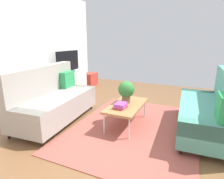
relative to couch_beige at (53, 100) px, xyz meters
name	(u,v)px	position (x,y,z in m)	size (l,w,h in m)	color
ground_plane	(125,128)	(0.24, -1.44, -0.44)	(7.68, 7.68, 0.00)	brown
wall_far	(10,47)	(0.24, 1.36, 1.01)	(6.40, 0.12, 2.90)	white
area_rug	(135,127)	(0.34, -1.62, -0.44)	(2.90, 2.20, 0.01)	#9E4C42
couch_beige	(53,100)	(0.00, 0.00, 0.00)	(1.96, 0.99, 1.10)	gray
couch_green	(210,110)	(0.68, -2.84, 0.00)	(1.93, 0.92, 1.10)	teal
coffee_table	(127,106)	(0.39, -1.42, -0.05)	(1.10, 0.56, 0.42)	#9E7042
tv_console	(69,82)	(1.84, 1.02, -0.12)	(1.40, 0.44, 0.64)	silver
tv	(68,62)	(1.84, 1.00, 0.51)	(1.00, 0.20, 0.64)	black
storage_trunk	(90,79)	(2.94, 0.92, -0.22)	(0.52, 0.40, 0.44)	#B2382D
potted_plant	(126,90)	(0.50, -1.37, 0.22)	(0.31, 0.31, 0.42)	brown
table_book_0	(121,107)	(0.17, -1.39, -0.01)	(0.24, 0.18, 0.03)	red
table_book_1	(121,106)	(0.17, -1.39, 0.02)	(0.24, 0.18, 0.03)	purple
table_book_2	(121,104)	(0.17, -1.39, 0.05)	(0.24, 0.18, 0.04)	purple
vase_0	(54,73)	(1.26, 1.07, 0.26)	(0.10, 0.10, 0.13)	#33B29E
vase_1	(57,71)	(1.42, 1.07, 0.29)	(0.12, 0.12, 0.18)	#4C72B2
bottle_0	(64,71)	(1.60, 0.98, 0.28)	(0.06, 0.06, 0.16)	#262626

